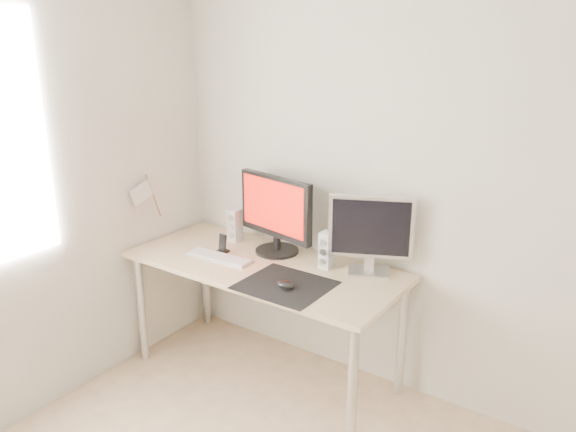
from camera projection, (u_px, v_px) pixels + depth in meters
The scene contains 11 objects.
wall_back at pixel (455, 185), 2.81m from camera, with size 3.50×3.50×0.00m, color silver.
mousepad at pixel (285, 285), 2.90m from camera, with size 0.45×0.40×0.00m, color black.
mouse at pixel (285, 284), 2.86m from camera, with size 0.10×0.06×0.04m, color black.
desk at pixel (264, 276), 3.21m from camera, with size 1.60×0.70×0.73m.
main_monitor at pixel (276, 212), 3.26m from camera, with size 0.55×0.31×0.47m.
second_monitor at pixel (371, 231), 2.98m from camera, with size 0.43×0.24×0.43m.
speaker_left at pixel (235, 225), 3.50m from camera, with size 0.07×0.08×0.21m.
speaker_right at pixel (327, 250), 3.10m from camera, with size 0.07×0.08×0.21m.
keyboard at pixel (219, 257), 3.25m from camera, with size 0.43×0.15×0.02m.
phone_dock at pixel (223, 247), 3.34m from camera, with size 0.06×0.05×0.11m.
pennant at pixel (145, 194), 3.40m from camera, with size 0.01×0.23×0.29m.
Camera 1 is at (0.86, -0.97, 1.97)m, focal length 35.00 mm.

